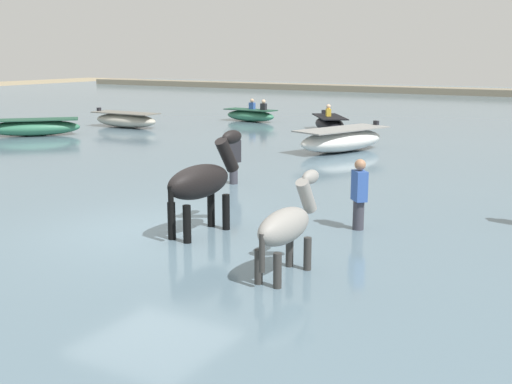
{
  "coord_description": "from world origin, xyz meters",
  "views": [
    {
      "loc": [
        7.06,
        -8.56,
        3.45
      ],
      "look_at": [
        1.12,
        1.77,
        0.85
      ],
      "focal_mm": 44.81,
      "sensor_mm": 36.0,
      "label": 1
    }
  ],
  "objects_px": {
    "horse_trailing_grey": "(287,228)",
    "boat_mid_outer": "(251,115)",
    "person_onlooker_right": "(359,201)",
    "boat_far_inshore": "(126,120)",
    "horse_lead_black": "(202,184)",
    "boat_near_port": "(342,140)",
    "boat_near_starboard": "(33,127)",
    "person_spectator_far": "(233,163)",
    "boat_mid_channel": "(329,124)"
  },
  "relations": [
    {
      "from": "boat_mid_channel",
      "to": "boat_near_starboard",
      "type": "relative_size",
      "value": 0.88
    },
    {
      "from": "boat_mid_outer",
      "to": "boat_mid_channel",
      "type": "bearing_deg",
      "value": -20.08
    },
    {
      "from": "boat_far_inshore",
      "to": "boat_near_port",
      "type": "relative_size",
      "value": 0.86
    },
    {
      "from": "boat_mid_channel",
      "to": "person_onlooker_right",
      "type": "xyz_separation_m",
      "value": [
        6.33,
        -13.28,
        0.21
      ]
    },
    {
      "from": "boat_mid_channel",
      "to": "boat_far_inshore",
      "type": "bearing_deg",
      "value": -159.63
    },
    {
      "from": "boat_mid_channel",
      "to": "person_spectator_far",
      "type": "height_order",
      "value": "person_spectator_far"
    },
    {
      "from": "horse_trailing_grey",
      "to": "boat_mid_channel",
      "type": "relative_size",
      "value": 0.62
    },
    {
      "from": "boat_far_inshore",
      "to": "boat_near_starboard",
      "type": "height_order",
      "value": "boat_far_inshore"
    },
    {
      "from": "boat_mid_outer",
      "to": "boat_far_inshore",
      "type": "bearing_deg",
      "value": -125.73
    },
    {
      "from": "boat_mid_channel",
      "to": "boat_mid_outer",
      "type": "height_order",
      "value": "boat_mid_channel"
    },
    {
      "from": "horse_lead_black",
      "to": "person_spectator_far",
      "type": "height_order",
      "value": "horse_lead_black"
    },
    {
      "from": "person_onlooker_right",
      "to": "horse_lead_black",
      "type": "bearing_deg",
      "value": -144.99
    },
    {
      "from": "horse_lead_black",
      "to": "boat_near_port",
      "type": "distance_m",
      "value": 10.25
    },
    {
      "from": "boat_mid_channel",
      "to": "boat_near_port",
      "type": "bearing_deg",
      "value": -62.28
    },
    {
      "from": "boat_far_inshore",
      "to": "person_onlooker_right",
      "type": "xyz_separation_m",
      "value": [
        14.42,
        -10.28,
        0.2
      ]
    },
    {
      "from": "boat_mid_outer",
      "to": "boat_near_starboard",
      "type": "xyz_separation_m",
      "value": [
        -4.57,
        -8.65,
        0.02
      ]
    },
    {
      "from": "horse_lead_black",
      "to": "boat_mid_outer",
      "type": "xyz_separation_m",
      "value": [
        -8.75,
        16.59,
        -0.59
      ]
    },
    {
      "from": "horse_trailing_grey",
      "to": "boat_mid_outer",
      "type": "bearing_deg",
      "value": 121.75
    },
    {
      "from": "horse_trailing_grey",
      "to": "person_onlooker_right",
      "type": "xyz_separation_m",
      "value": [
        0.01,
        2.8,
        -0.18
      ]
    },
    {
      "from": "horse_lead_black",
      "to": "boat_far_inshore",
      "type": "relative_size",
      "value": 0.66
    },
    {
      "from": "horse_trailing_grey",
      "to": "boat_mid_outer",
      "type": "relative_size",
      "value": 0.67
    },
    {
      "from": "person_onlooker_right",
      "to": "boat_far_inshore",
      "type": "bearing_deg",
      "value": 144.53
    },
    {
      "from": "boat_near_port",
      "to": "person_onlooker_right",
      "type": "distance_m",
      "value": 9.34
    },
    {
      "from": "horse_lead_black",
      "to": "horse_trailing_grey",
      "type": "height_order",
      "value": "horse_lead_black"
    },
    {
      "from": "boat_mid_channel",
      "to": "person_spectator_far",
      "type": "bearing_deg",
      "value": -78.45
    },
    {
      "from": "horse_trailing_grey",
      "to": "boat_near_starboard",
      "type": "distance_m",
      "value": 18.07
    },
    {
      "from": "boat_far_inshore",
      "to": "boat_mid_channel",
      "type": "bearing_deg",
      "value": 20.37
    },
    {
      "from": "boat_mid_outer",
      "to": "person_spectator_far",
      "type": "xyz_separation_m",
      "value": [
        6.93,
        -12.63,
        0.23
      ]
    },
    {
      "from": "horse_lead_black",
      "to": "boat_near_starboard",
      "type": "height_order",
      "value": "horse_lead_black"
    },
    {
      "from": "boat_near_port",
      "to": "person_spectator_far",
      "type": "xyz_separation_m",
      "value": [
        -0.27,
        -6.16,
        0.15
      ]
    },
    {
      "from": "boat_mid_outer",
      "to": "person_spectator_far",
      "type": "height_order",
      "value": "person_spectator_far"
    },
    {
      "from": "horse_lead_black",
      "to": "boat_near_port",
      "type": "bearing_deg",
      "value": 98.73
    },
    {
      "from": "boat_near_starboard",
      "to": "person_onlooker_right",
      "type": "xyz_separation_m",
      "value": [
        15.6,
        -6.35,
        0.2
      ]
    },
    {
      "from": "horse_trailing_grey",
      "to": "person_onlooker_right",
      "type": "bearing_deg",
      "value": 89.76
    },
    {
      "from": "boat_far_inshore",
      "to": "person_onlooker_right",
      "type": "height_order",
      "value": "person_onlooker_right"
    },
    {
      "from": "boat_far_inshore",
      "to": "person_onlooker_right",
      "type": "bearing_deg",
      "value": -35.47
    },
    {
      "from": "horse_lead_black",
      "to": "boat_near_starboard",
      "type": "bearing_deg",
      "value": 149.19
    },
    {
      "from": "boat_mid_channel",
      "to": "boat_near_starboard",
      "type": "height_order",
      "value": "boat_mid_channel"
    },
    {
      "from": "boat_mid_outer",
      "to": "person_spectator_far",
      "type": "bearing_deg",
      "value": -61.27
    },
    {
      "from": "boat_near_port",
      "to": "boat_mid_channel",
      "type": "bearing_deg",
      "value": 117.72
    },
    {
      "from": "boat_mid_outer",
      "to": "horse_lead_black",
      "type": "bearing_deg",
      "value": -62.19
    },
    {
      "from": "boat_mid_channel",
      "to": "person_spectator_far",
      "type": "relative_size",
      "value": 1.74
    },
    {
      "from": "boat_near_starboard",
      "to": "person_spectator_far",
      "type": "height_order",
      "value": "person_spectator_far"
    },
    {
      "from": "horse_lead_black",
      "to": "person_spectator_far",
      "type": "relative_size",
      "value": 1.28
    },
    {
      "from": "boat_far_inshore",
      "to": "boat_mid_outer",
      "type": "height_order",
      "value": "boat_mid_outer"
    },
    {
      "from": "horse_trailing_grey",
      "to": "boat_far_inshore",
      "type": "distance_m",
      "value": 19.46
    },
    {
      "from": "horse_trailing_grey",
      "to": "person_onlooker_right",
      "type": "relative_size",
      "value": 1.09
    },
    {
      "from": "boat_near_port",
      "to": "boat_near_starboard",
      "type": "height_order",
      "value": "boat_near_port"
    },
    {
      "from": "boat_near_starboard",
      "to": "person_onlooker_right",
      "type": "bearing_deg",
      "value": -22.15
    },
    {
      "from": "horse_lead_black",
      "to": "person_spectator_far",
      "type": "xyz_separation_m",
      "value": [
        -1.82,
        3.96,
        -0.37
      ]
    }
  ]
}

